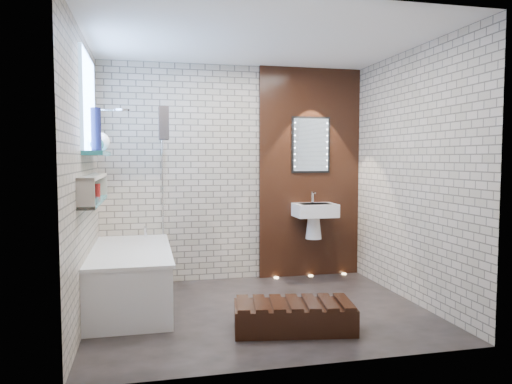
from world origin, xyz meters
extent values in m
plane|color=black|center=(0.00, 0.00, 0.00)|extent=(3.20, 3.20, 0.00)
cube|color=#A0947F|center=(0.00, 1.30, 1.30)|extent=(3.20, 0.04, 2.60)
cube|color=#A0947F|center=(0.00, -1.30, 1.30)|extent=(3.20, 0.04, 2.60)
cube|color=#A0947F|center=(-1.60, 0.00, 1.30)|extent=(0.04, 2.60, 2.60)
cube|color=#A0947F|center=(1.60, 0.00, 1.30)|extent=(0.04, 2.60, 2.60)
plane|color=white|center=(0.00, 0.00, 2.60)|extent=(3.20, 3.20, 0.00)
cube|color=black|center=(0.95, 1.27, 1.30)|extent=(1.30, 0.06, 2.60)
cube|color=#7FADE0|center=(-1.59, 0.35, 2.00)|extent=(0.03, 1.00, 0.90)
cube|color=teal|center=(-1.51, 0.35, 1.53)|extent=(0.18, 1.00, 0.04)
cube|color=teal|center=(-1.53, 0.15, 1.08)|extent=(0.14, 1.30, 0.03)
cube|color=#B2A899|center=(-1.53, 0.15, 1.32)|extent=(0.14, 1.30, 0.03)
cube|color=#B2A899|center=(-1.53, -0.48, 1.20)|extent=(0.14, 0.03, 0.26)
cube|color=#B2A899|center=(-1.53, 0.79, 1.20)|extent=(0.14, 0.03, 0.26)
cube|color=white|center=(-1.23, 0.45, 0.28)|extent=(0.75, 1.70, 0.55)
cube|color=white|center=(-1.23, 0.45, 0.57)|extent=(0.79, 1.74, 0.03)
cylinder|color=silver|center=(-1.08, 1.18, 0.64)|extent=(0.04, 0.04, 0.12)
cube|color=white|center=(-0.87, 0.89, 1.28)|extent=(0.01, 0.78, 1.40)
cube|color=black|center=(-0.87, 0.71, 1.85)|extent=(0.10, 0.26, 0.34)
cylinder|color=silver|center=(-1.30, 0.95, 2.00)|extent=(0.18, 0.18, 0.02)
cube|color=white|center=(0.95, 1.06, 0.85)|extent=(0.50, 0.36, 0.16)
cone|color=white|center=(0.95, 1.11, 0.63)|extent=(0.20, 0.20, 0.28)
cylinder|color=silver|center=(0.95, 1.16, 1.00)|extent=(0.03, 0.03, 0.14)
cube|color=black|center=(0.95, 1.24, 1.65)|extent=(0.50, 0.02, 0.70)
cube|color=silver|center=(0.95, 1.23, 1.65)|extent=(0.45, 0.01, 0.65)
cube|color=black|center=(0.16, -0.60, 0.11)|extent=(1.08, 0.62, 0.23)
cylinder|color=maroon|center=(-1.53, -0.28, 1.16)|extent=(0.05, 0.05, 0.12)
cylinder|color=maroon|center=(-1.53, 0.51, 1.17)|extent=(0.05, 0.05, 0.13)
cylinder|color=#996817|center=(-1.53, -0.25, 1.15)|extent=(0.05, 0.05, 0.10)
sphere|color=white|center=(-1.50, 0.51, 1.65)|extent=(0.19, 0.19, 0.19)
sphere|color=teal|center=(-1.50, 0.22, 1.61)|extent=(0.12, 0.12, 0.12)
cylinder|color=#15173B|center=(-1.50, 0.17, 1.75)|extent=(0.09, 0.09, 0.39)
cylinder|color=#FFD899|center=(0.50, 1.20, 0.01)|extent=(0.06, 0.06, 0.01)
cylinder|color=#FFD899|center=(0.95, 1.20, 0.01)|extent=(0.06, 0.06, 0.01)
cylinder|color=#FFD899|center=(1.40, 1.20, 0.01)|extent=(0.06, 0.06, 0.01)
camera|label=1|loc=(-1.07, -4.50, 1.48)|focal=33.92mm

